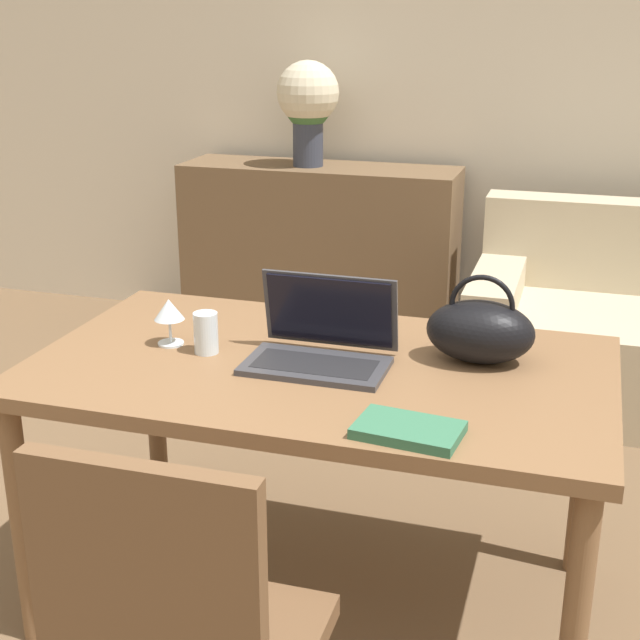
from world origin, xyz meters
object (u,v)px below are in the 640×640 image
(drinking_glass, at_px, (206,333))
(laptop, at_px, (322,339))
(handbag, at_px, (480,331))
(wine_glass, at_px, (169,312))
(flower_vase, at_px, (308,102))

(drinking_glass, bearing_deg, laptop, 6.13)
(handbag, bearing_deg, drinking_glass, -167.92)
(drinking_glass, height_order, wine_glass, wine_glass)
(drinking_glass, bearing_deg, handbag, 12.08)
(drinking_glass, xyz_separation_m, flower_vase, (-0.37, 2.07, 0.41))
(handbag, xyz_separation_m, flower_vase, (-1.09, 1.92, 0.38))
(flower_vase, bearing_deg, drinking_glass, -79.74)
(drinking_glass, bearing_deg, wine_glass, 167.00)
(laptop, xyz_separation_m, handbag, (0.40, 0.12, 0.03))
(drinking_glass, relative_size, flower_vase, 0.23)
(wine_glass, distance_m, handbag, 0.84)
(drinking_glass, distance_m, wine_glass, 0.13)
(drinking_glass, height_order, flower_vase, flower_vase)
(laptop, bearing_deg, handbag, 16.66)
(drinking_glass, relative_size, handbag, 0.40)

